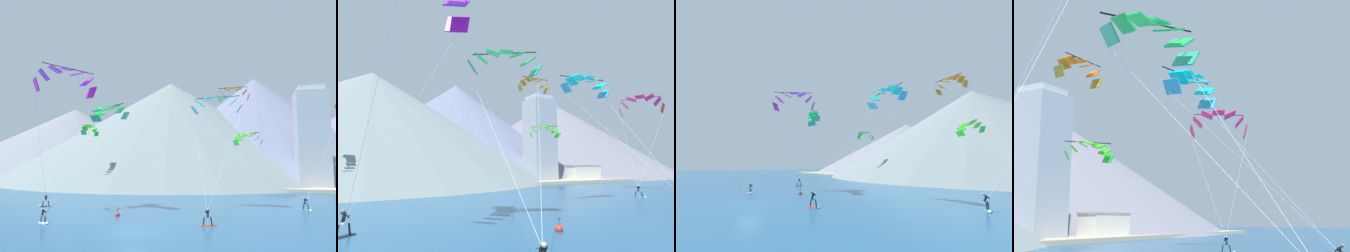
% 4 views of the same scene
% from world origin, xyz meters
% --- Properties ---
extents(kitesurfer_mid_center, '(1.65, 1.34, 1.77)m').
position_xyz_m(kitesurfer_mid_center, '(-18.18, 13.65, 0.53)').
color(kitesurfer_mid_center, black).
rests_on(kitesurfer_mid_center, ground).
extents(kitesurfer_far_left, '(1.33, 1.65, 1.81)m').
position_xyz_m(kitesurfer_far_left, '(17.93, 18.17, 0.58)').
color(kitesurfer_far_left, '#33B266').
rests_on(kitesurfer_far_left, ground).
extents(parafoil_kite_near_lead, '(6.05, 11.07, 12.77)m').
position_xyz_m(parafoil_kite_near_lead, '(-7.46, 11.45, 13.10)').
color(parafoil_kite_near_lead, '#33B788').
extents(parafoil_kite_near_trail, '(7.18, 12.17, 14.15)m').
position_xyz_m(parafoil_kite_near_trail, '(6.46, 16.24, 14.52)').
color(parafoil_kite_near_trail, '#379FC9').
extents(parafoil_kite_far_left, '(11.14, 8.06, 15.72)m').
position_xyz_m(parafoil_kite_far_left, '(26.36, 22.80, 15.72)').
color(parafoil_kite_far_left, '#B31B21').
extents(parafoil_kite_distant_low_drift, '(5.38, 3.39, 2.21)m').
position_xyz_m(parafoil_kite_distant_low_drift, '(10.67, 30.73, 10.64)').
color(parafoil_kite_distant_low_drift, green).
extents(parafoil_kite_distant_mid_solo, '(5.82, 1.87, 2.51)m').
position_xyz_m(parafoil_kite_distant_mid_solo, '(8.32, 30.52, 18.88)').
color(parafoil_kite_distant_mid_solo, '#A18A23').
extents(race_marker_buoy, '(0.56, 0.56, 1.02)m').
position_xyz_m(race_marker_buoy, '(-4.79, 8.41, 0.16)').
color(race_marker_buoy, red).
rests_on(race_marker_buoy, ground).
extents(shoreline_strip, '(180.00, 10.00, 0.70)m').
position_xyz_m(shoreline_strip, '(0.00, 48.85, 0.35)').
color(shoreline_strip, '#BCAD8E').
rests_on(shoreline_strip, ground).
extents(shore_building_promenade_mid, '(9.90, 4.23, 4.59)m').
position_xyz_m(shore_building_promenade_mid, '(38.40, 49.97, 2.31)').
color(shore_building_promenade_mid, silver).
rests_on(shore_building_promenade_mid, ground).
extents(shore_building_quay_east, '(6.35, 6.19, 7.05)m').
position_xyz_m(shore_building_quay_east, '(-20.15, 52.79, 3.54)').
color(shore_building_quay_east, silver).
rests_on(shore_building_quay_east, ground).
extents(shore_building_quay_west, '(8.38, 4.29, 3.86)m').
position_xyz_m(shore_building_quay_west, '(7.27, 53.33, 1.94)').
color(shore_building_quay_west, silver).
rests_on(shore_building_quay_west, ground).
extents(shore_building_old_town, '(7.34, 5.95, 6.45)m').
position_xyz_m(shore_building_old_town, '(-0.82, 53.83, 3.24)').
color(shore_building_old_town, beige).
rests_on(shore_building_old_town, ground).
extents(highrise_tower, '(7.00, 7.00, 24.00)m').
position_xyz_m(highrise_tower, '(25.34, 53.06, 11.79)').
color(highrise_tower, '#A8ADB7').
rests_on(highrise_tower, ground).
extents(mountain_peak_central_summit, '(109.65, 109.65, 36.35)m').
position_xyz_m(mountain_peak_central_summit, '(62.83, 97.44, 18.17)').
color(mountain_peak_central_summit, gray).
rests_on(mountain_peak_central_summit, ground).
extents(mountain_peak_east_shoulder, '(120.51, 120.51, 36.28)m').
position_xyz_m(mountain_peak_east_shoulder, '(-17.20, 91.78, 18.14)').
color(mountain_peak_east_shoulder, gray).
rests_on(mountain_peak_east_shoulder, ground).
extents(mountain_peak_far_spur, '(96.80, 96.80, 37.39)m').
position_xyz_m(mountain_peak_far_spur, '(13.85, 95.92, 18.70)').
color(mountain_peak_far_spur, slate).
rests_on(mountain_peak_far_spur, ground).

